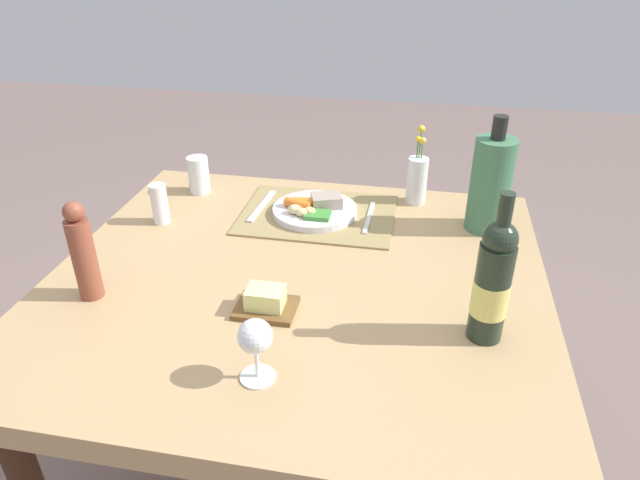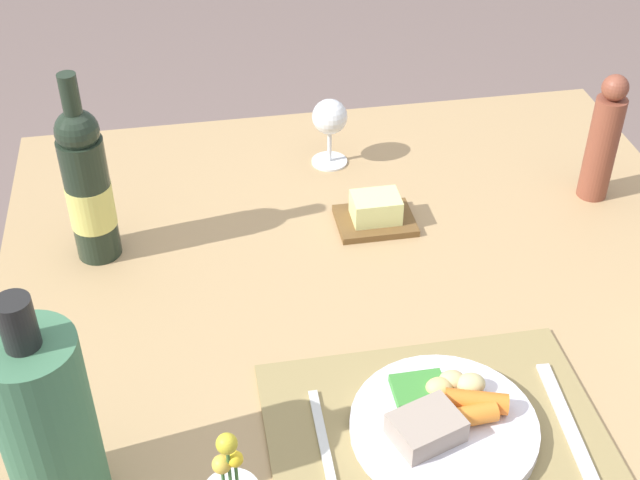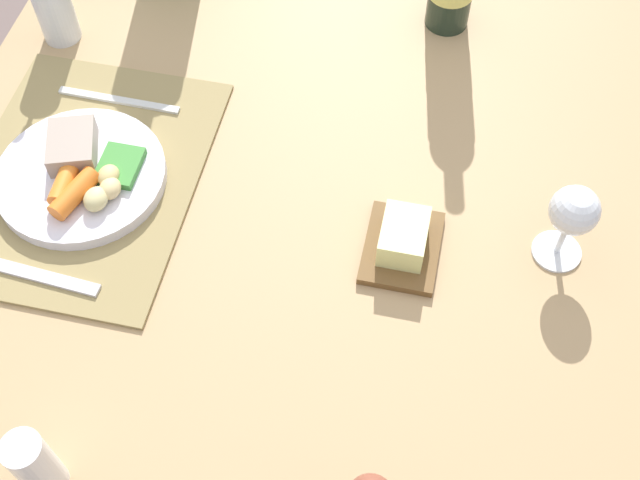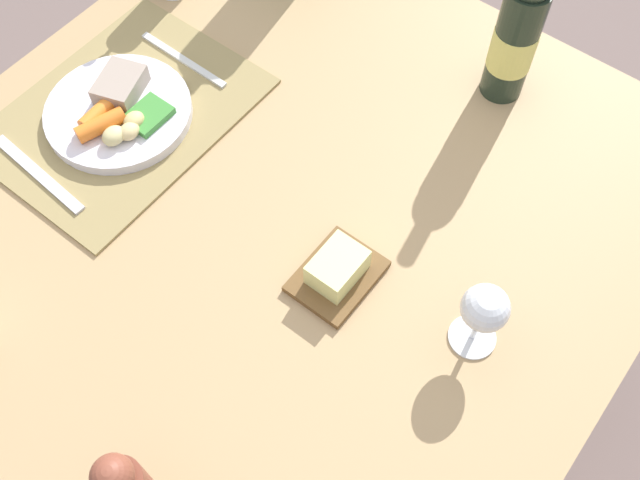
# 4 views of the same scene
# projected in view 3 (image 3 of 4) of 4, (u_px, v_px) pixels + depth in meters

# --- Properties ---
(ground_plane) EXTENTS (8.00, 8.00, 0.00)m
(ground_plane) POSITION_uv_depth(u_px,v_px,m) (307.00, 405.00, 1.74)
(ground_plane) COLOR #73605A
(dining_table) EXTENTS (1.17, 1.09, 0.71)m
(dining_table) POSITION_uv_depth(u_px,v_px,m) (301.00, 239.00, 1.20)
(dining_table) COLOR tan
(dining_table) RESTS_ON ground_plane
(placemat) EXTENTS (0.43, 0.32, 0.01)m
(placemat) POSITION_uv_depth(u_px,v_px,m) (84.00, 177.00, 1.17)
(placemat) COLOR #927F4E
(placemat) RESTS_ON dining_table
(dinner_plate) EXTENTS (0.24, 0.24, 0.05)m
(dinner_plate) POSITION_uv_depth(u_px,v_px,m) (82.00, 174.00, 1.15)
(dinner_plate) COLOR silver
(dinner_plate) RESTS_ON placemat
(fork) EXTENTS (0.01, 0.19, 0.00)m
(fork) POSITION_uv_depth(u_px,v_px,m) (119.00, 100.00, 1.24)
(fork) COLOR silver
(fork) RESTS_ON placemat
(knife) EXTENTS (0.03, 0.21, 0.00)m
(knife) POSITION_uv_depth(u_px,v_px,m) (26.00, 272.00, 1.08)
(knife) COLOR silver
(knife) RESTS_ON placemat
(salt_shaker) EXTENTS (0.05, 0.05, 0.11)m
(salt_shaker) POSITION_uv_depth(u_px,v_px,m) (35.00, 465.00, 0.89)
(salt_shaker) COLOR white
(salt_shaker) RESTS_ON dining_table
(wine_glass) EXTENTS (0.07, 0.07, 0.13)m
(wine_glass) POSITION_uv_depth(u_px,v_px,m) (573.00, 213.00, 1.03)
(wine_glass) COLOR white
(wine_glass) RESTS_ON dining_table
(butter_dish) EXTENTS (0.13, 0.10, 0.06)m
(butter_dish) POSITION_uv_depth(u_px,v_px,m) (403.00, 241.00, 1.09)
(butter_dish) COLOR brown
(butter_dish) RESTS_ON dining_table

